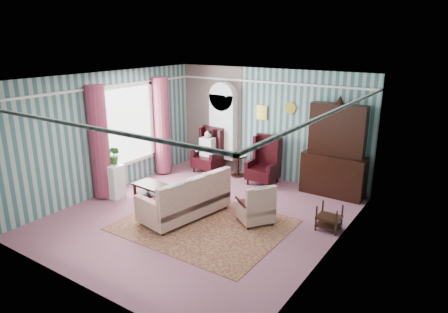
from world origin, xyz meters
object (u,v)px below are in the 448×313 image
Objects in this scene: nest_table at (329,217)px; plant_stand at (112,181)px; dresser_hutch at (335,148)px; wingback_right at (263,161)px; coffee_table at (152,192)px; bookcase at (223,131)px; round_side_table at (238,165)px; wingback_left at (208,150)px; seated_woman at (208,151)px; floral_armchair at (255,202)px; sofa at (184,194)px.

plant_stand is at bearing -166.16° from nest_table.
wingback_right is (-1.75, -0.27, -0.55)m from dresser_hutch.
nest_table is 0.61× the size of coffee_table.
bookcase is 3.73× the size of round_side_table.
round_side_table is 1.11× the size of nest_table.
coffee_table is (-0.15, -2.74, -0.93)m from bookcase.
round_side_table is at bearing 72.26° from coffee_table.
dresser_hutch is 4.41m from coffee_table.
wingback_left is 0.97m from round_side_table.
seated_woman is 3.40m from floral_armchair.
wingback_left is 2.95m from sofa.
dresser_hutch reaches higher than bookcase.
wingback_right is at bearing -14.57° from bookcase.
dresser_hutch is 2.58m from floral_armchair.
bookcase is 2.80× the size of plant_stand.
nest_table is at bearing -20.85° from seated_woman.
wingback_left is at bearing 73.78° from plant_stand.
dresser_hutch reaches higher than nest_table.
dresser_hutch is 1.21× the size of sofa.
wingback_left is at bearing 36.62° from sofa.
wingback_left reaches higher than floral_armchair.
nest_table is 2.97m from sofa.
coffee_table is at bearing -87.56° from seated_woman.
floral_armchair is at bearing -159.25° from nest_table.
floral_armchair is at bearing -45.21° from bookcase.
plant_stand is 0.89× the size of floral_armchair.
dresser_hutch is 1.89× the size of wingback_right.
wingback_left is 1.56× the size of plant_stand.
sofa is (1.06, -3.03, -0.61)m from bookcase.
bookcase is at bearing 159.73° from round_side_table.
floral_armchair is (1.79, -2.22, 0.15)m from round_side_table.
coffee_table is at bearing -87.56° from wingback_left.
bookcase is 2.90m from coffee_table.
round_side_table is (-0.85, 0.15, -0.33)m from wingback_right.
seated_woman is at bearing 73.78° from plant_stand.
floral_armchair is (3.49, 0.68, 0.05)m from plant_stand.
dresser_hutch is 3.55m from wingback_left.
plant_stand is (-0.80, -2.75, -0.22)m from wingback_left.
wingback_right is 1.39× the size of floral_armchair.
bookcase is 4.37m from nest_table.
coffee_table is at bearing -107.74° from round_side_table.
plant_stand is at bearing -108.49° from bookcase.
round_side_table is at bearing 169.99° from wingback_right.
seated_woman reaches higher than nest_table.
round_side_table is 2.86m from floral_armchair.
wingback_left is 0.64× the size of sofa.
nest_table is at bearing -33.69° from floral_armchair.
bookcase is at bearing 57.34° from seated_woman.
sofa is at bearing -63.54° from seated_woman.
plant_stand is 1.01m from coffee_table.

